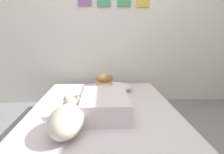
{
  "coord_description": "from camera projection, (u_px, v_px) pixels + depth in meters",
  "views": [
    {
      "loc": [
        -0.18,
        -1.51,
        1.07
      ],
      "look_at": [
        -0.07,
        0.68,
        0.59
      ],
      "focal_mm": 32.08,
      "sensor_mm": 36.0,
      "label": 1
    }
  ],
  "objects": [
    {
      "name": "bed",
      "position": [
        104.0,
        124.0,
        2.03
      ],
      "size": [
        1.46,
        2.06,
        0.34
      ],
      "color": "gray",
      "rests_on": "ground"
    },
    {
      "name": "dog",
      "position": [
        67.0,
        118.0,
        1.5
      ],
      "size": [
        0.26,
        0.57,
        0.21
      ],
      "color": "beige",
      "rests_on": "bed"
    },
    {
      "name": "person_lying",
      "position": [
        105.0,
        98.0,
        1.98
      ],
      "size": [
        0.43,
        0.92,
        0.27
      ],
      "color": "silver",
      "rests_on": "bed"
    },
    {
      "name": "pillow",
      "position": [
        112.0,
        87.0,
        2.57
      ],
      "size": [
        0.52,
        0.32,
        0.11
      ],
      "primitive_type": "ellipsoid",
      "color": "silver",
      "rests_on": "bed"
    },
    {
      "name": "coffee_cup",
      "position": [
        110.0,
        92.0,
        2.41
      ],
      "size": [
        0.12,
        0.09,
        0.07
      ],
      "color": "#D84C47",
      "rests_on": "bed"
    },
    {
      "name": "cell_phone",
      "position": [
        116.0,
        103.0,
        2.14
      ],
      "size": [
        0.07,
        0.14,
        0.01
      ],
      "primitive_type": "cube",
      "color": "black",
      "rests_on": "bed"
    },
    {
      "name": "back_wall",
      "position": [
        114.0,
        21.0,
        3.03
      ],
      "size": [
        4.22,
        0.12,
        2.5
      ],
      "color": "silver",
      "rests_on": "ground"
    }
  ]
}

